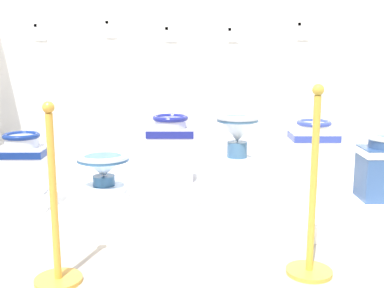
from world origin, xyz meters
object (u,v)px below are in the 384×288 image
Objects in this scene: plinth_block_tall_cobalt at (170,192)px; stanchion_post_near_left at (54,232)px; plinth_block_broad_patterned at (310,188)px; antique_toilet_tall_cobalt at (169,147)px; info_placard_first at (38,31)px; info_placard_fourth at (232,34)px; info_placard_third at (170,33)px; plinth_block_squat_floral at (103,197)px; plinth_block_leftmost at (24,198)px; plinth_block_pale_glazed at (235,182)px; info_placard_fifth at (302,30)px; antique_toilet_leftmost at (22,162)px; stanchion_post_near_right at (310,220)px; antique_toilet_squat_floral at (102,167)px; antique_toilet_pale_glazed at (236,132)px; info_placard_second at (110,28)px; antique_toilet_broad_patterned at (312,147)px; antique_toilet_rightmost at (383,166)px; plinth_block_rightmost at (380,202)px.

plinth_block_tall_cobalt is 1.14m from stanchion_post_near_left.
stanchion_post_near_left is (-1.64, -1.10, 0.08)m from plinth_block_broad_patterned.
info_placard_first is (-1.08, 0.58, 0.84)m from antique_toilet_tall_cobalt.
info_placard_fourth is at bearing 49.62° from antique_toilet_tall_cobalt.
info_placard_third is (1.07, -0.00, -0.02)m from info_placard_first.
plinth_block_squat_floral is at bearing 86.83° from stanchion_post_near_left.
plinth_block_broad_patterned reaches higher than plinth_block_leftmost.
info_placard_fifth is at bearing 37.50° from plinth_block_pale_glazed.
info_placard_third reaches higher than antique_toilet_leftmost.
plinth_block_tall_cobalt is 0.52m from plinth_block_pale_glazed.
stanchion_post_near_right reaches higher than stanchion_post_near_left.
antique_toilet_tall_cobalt is 3.54× the size of info_placard_third.
antique_toilet_leftmost is 3.17× the size of info_placard_third.
info_placard_fifth is at bearing 0.00° from info_placard_third.
plinth_block_tall_cobalt is (0.52, -0.11, -0.16)m from antique_toilet_squat_floral.
info_placard_first reaches higher than plinth_block_leftmost.
stanchion_post_near_left is at bearing -62.53° from plinth_block_leftmost.
plinth_block_leftmost is 0.95× the size of plinth_block_tall_cobalt.
info_placard_second is (-1.00, 0.43, 0.78)m from antique_toilet_pale_glazed.
antique_toilet_leftmost reaches higher than antique_toilet_squat_floral.
antique_toilet_tall_cobalt is at bearing -173.52° from antique_toilet_broad_patterned.
info_placard_second is (-1.00, 0.43, 1.18)m from plinth_block_pale_glazed.
antique_toilet_squat_floral is at bearing 176.64° from antique_toilet_rightmost.
antique_toilet_squat_floral is 3.09× the size of info_placard_third.
antique_toilet_pale_glazed reaches higher than plinth_block_pale_glazed.
plinth_block_pale_glazed is 0.77× the size of antique_toilet_rightmost.
antique_toilet_broad_patterned is at bearing -2.62° from antique_toilet_pale_glazed.
plinth_block_pale_glazed is 2.79× the size of info_placard_third.
plinth_block_tall_cobalt is at bearing -28.03° from info_placard_first.
plinth_block_broad_patterned is (1.58, 0.02, -0.16)m from antique_toilet_squat_floral.
antique_toilet_rightmost is at bearing -0.60° from plinth_block_tall_cobalt.
plinth_block_rightmost is 1.49m from info_placard_fifth.
antique_toilet_broad_patterned reaches higher than antique_toilet_leftmost.
info_placard_fourth is at bearing 25.10° from antique_toilet_squat_floral.
antique_toilet_tall_cobalt is (0.52, -0.11, 0.18)m from antique_toilet_squat_floral.
plinth_block_leftmost is 1.07× the size of plinth_block_squat_floral.
plinth_block_leftmost is 2.15m from plinth_block_broad_patterned.
plinth_block_tall_cobalt is at bearing -11.58° from antique_toilet_squat_floral.
antique_toilet_squat_floral is 1.22m from info_placard_third.
antique_toilet_rightmost is (2.63, 0.01, -0.04)m from antique_toilet_leftmost.
plinth_block_pale_glazed is at bearing 177.38° from plinth_block_broad_patterned.
info_placard_third is (1.06, 0.61, 1.21)m from plinth_block_leftmost.
stanchion_post_near_right is (-0.25, -1.00, -0.21)m from antique_toilet_broad_patterned.
info_placard_second is (0.57, 0.61, 0.98)m from antique_toilet_leftmost.
plinth_block_pale_glazed is 0.39m from antique_toilet_pale_glazed.
info_placard_fourth is at bearing -0.00° from info_placard_first.
antique_toilet_leftmost is 0.90× the size of antique_toilet_tall_cobalt.
info_placard_first reaches higher than stanchion_post_near_right.
plinth_block_leftmost is 0.57m from plinth_block_squat_floral.
plinth_block_pale_glazed is 2.42× the size of info_placard_second.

